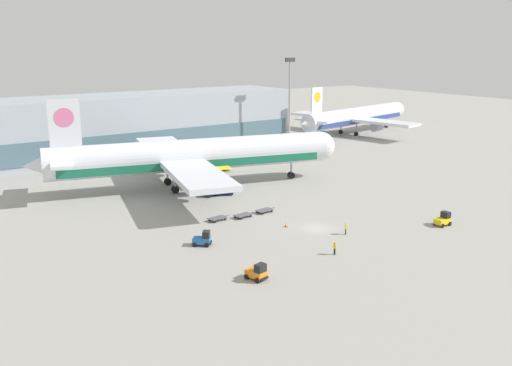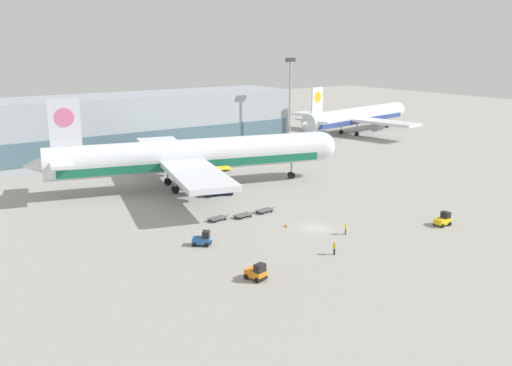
{
  "view_description": "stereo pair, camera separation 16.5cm",
  "coord_description": "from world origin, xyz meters",
  "px_view_note": "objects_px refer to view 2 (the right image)",
  "views": [
    {
      "loc": [
        -52.2,
        -59.04,
        26.18
      ],
      "look_at": [
        -0.87,
        14.17,
        4.0
      ],
      "focal_mm": 40.0,
      "sensor_mm": 36.0,
      "label": 1
    },
    {
      "loc": [
        -52.07,
        -59.13,
        26.18
      ],
      "look_at": [
        -0.87,
        14.17,
        4.0
      ],
      "focal_mm": 40.0,
      "sensor_mm": 36.0,
      "label": 2
    }
  ],
  "objects_px": {
    "airplane_distant": "(355,117)",
    "traffic_cone_near": "(286,225)",
    "baggage_tug_foreground": "(443,220)",
    "baggage_tug_far": "(257,272)",
    "baggage_dolly_lead": "(217,218)",
    "baggage_dolly_second": "(243,215)",
    "airplane_main": "(189,156)",
    "light_mast": "(290,96)",
    "baggage_tug_mid": "(203,239)",
    "baggage_dolly_third": "(264,210)",
    "ground_crew_near": "(346,227)",
    "ground_crew_far": "(334,247)",
    "scissor_lift_loader": "(217,184)"
  },
  "relations": [
    {
      "from": "airplane_distant",
      "to": "traffic_cone_near",
      "type": "distance_m",
      "value": 90.16
    },
    {
      "from": "airplane_distant",
      "to": "baggage_tug_foreground",
      "type": "bearing_deg",
      "value": -136.35
    },
    {
      "from": "baggage_tug_far",
      "to": "airplane_distant",
      "type": "bearing_deg",
      "value": 115.91
    },
    {
      "from": "baggage_dolly_lead",
      "to": "baggage_dolly_second",
      "type": "bearing_deg",
      "value": -19.1
    },
    {
      "from": "airplane_main",
      "to": "baggage_tug_foreground",
      "type": "bearing_deg",
      "value": -49.79
    },
    {
      "from": "light_mast",
      "to": "baggage_tug_mid",
      "type": "relative_size",
      "value": 8.03
    },
    {
      "from": "baggage_dolly_second",
      "to": "baggage_dolly_third",
      "type": "xyz_separation_m",
      "value": [
        4.21,
        0.22,
        0.0
      ]
    },
    {
      "from": "baggage_tug_foreground",
      "to": "baggage_dolly_lead",
      "type": "relative_size",
      "value": 0.66
    },
    {
      "from": "baggage_tug_foreground",
      "to": "baggage_dolly_lead",
      "type": "distance_m",
      "value": 33.36
    },
    {
      "from": "light_mast",
      "to": "baggage_dolly_second",
      "type": "bearing_deg",
      "value": -134.86
    },
    {
      "from": "ground_crew_near",
      "to": "ground_crew_far",
      "type": "height_order",
      "value": "ground_crew_far"
    },
    {
      "from": "ground_crew_far",
      "to": "light_mast",
      "type": "bearing_deg",
      "value": -20.33
    },
    {
      "from": "scissor_lift_loader",
      "to": "baggage_tug_mid",
      "type": "distance_m",
      "value": 25.86
    },
    {
      "from": "airplane_distant",
      "to": "light_mast",
      "type": "bearing_deg",
      "value": -178.31
    },
    {
      "from": "scissor_lift_loader",
      "to": "traffic_cone_near",
      "type": "height_order",
      "value": "scissor_lift_loader"
    },
    {
      "from": "baggage_tug_far",
      "to": "baggage_dolly_lead",
      "type": "bearing_deg",
      "value": 146.2
    },
    {
      "from": "light_mast",
      "to": "airplane_distant",
      "type": "bearing_deg",
      "value": 12.12
    },
    {
      "from": "baggage_tug_mid",
      "to": "baggage_tug_far",
      "type": "xyz_separation_m",
      "value": [
        -0.56,
        -13.27,
        0.0
      ]
    },
    {
      "from": "ground_crew_near",
      "to": "traffic_cone_near",
      "type": "xyz_separation_m",
      "value": [
        -4.78,
        7.44,
        -0.68
      ]
    },
    {
      "from": "baggage_tug_mid",
      "to": "baggage_dolly_third",
      "type": "xyz_separation_m",
      "value": [
        15.45,
        7.46,
        -0.49
      ]
    },
    {
      "from": "airplane_distant",
      "to": "baggage_dolly_lead",
      "type": "relative_size",
      "value": 13.02
    },
    {
      "from": "light_mast",
      "to": "baggage_tug_foreground",
      "type": "distance_m",
      "value": 67.88
    },
    {
      "from": "airplane_main",
      "to": "baggage_tug_mid",
      "type": "xyz_separation_m",
      "value": [
        -13.42,
        -28.39,
        -4.96
      ]
    },
    {
      "from": "scissor_lift_loader",
      "to": "traffic_cone_near",
      "type": "xyz_separation_m",
      "value": [
        -1.2,
        -21.17,
        -1.53
      ]
    },
    {
      "from": "scissor_lift_loader",
      "to": "baggage_tug_foreground",
      "type": "relative_size",
      "value": 2.33
    },
    {
      "from": "light_mast",
      "to": "baggage_tug_far",
      "type": "distance_m",
      "value": 85.0
    },
    {
      "from": "baggage_tug_foreground",
      "to": "baggage_dolly_lead",
      "type": "height_order",
      "value": "baggage_tug_foreground"
    },
    {
      "from": "baggage_dolly_lead",
      "to": "baggage_dolly_second",
      "type": "relative_size",
      "value": 1.0
    },
    {
      "from": "airplane_distant",
      "to": "baggage_tug_mid",
      "type": "distance_m",
      "value": 101.14
    },
    {
      "from": "scissor_lift_loader",
      "to": "baggage_dolly_second",
      "type": "bearing_deg",
      "value": -90.67
    },
    {
      "from": "baggage_tug_mid",
      "to": "baggage_dolly_second",
      "type": "relative_size",
      "value": 0.74
    },
    {
      "from": "ground_crew_far",
      "to": "airplane_distant",
      "type": "bearing_deg",
      "value": -32.38
    },
    {
      "from": "airplane_main",
      "to": "scissor_lift_loader",
      "type": "height_order",
      "value": "airplane_main"
    },
    {
      "from": "light_mast",
      "to": "ground_crew_far",
      "type": "bearing_deg",
      "value": -123.89
    },
    {
      "from": "airplane_main",
      "to": "baggage_dolly_second",
      "type": "relative_size",
      "value": 15.12
    },
    {
      "from": "scissor_lift_loader",
      "to": "baggage_tug_mid",
      "type": "bearing_deg",
      "value": -110.9
    },
    {
      "from": "ground_crew_near",
      "to": "ground_crew_far",
      "type": "distance_m",
      "value": 8.24
    },
    {
      "from": "baggage_dolly_third",
      "to": "ground_crew_near",
      "type": "distance_m",
      "value": 15.37
    },
    {
      "from": "baggage_tug_mid",
      "to": "ground_crew_far",
      "type": "distance_m",
      "value": 17.31
    },
    {
      "from": "baggage_tug_far",
      "to": "baggage_tug_foreground",
      "type": "bearing_deg",
      "value": 76.86
    },
    {
      "from": "light_mast",
      "to": "baggage_dolly_third",
      "type": "xyz_separation_m",
      "value": [
        -38.85,
        -43.05,
        -12.63
      ]
    },
    {
      "from": "baggage_dolly_second",
      "to": "baggage_tug_mid",
      "type": "bearing_deg",
      "value": -153.94
    },
    {
      "from": "baggage_tug_mid",
      "to": "traffic_cone_near",
      "type": "xyz_separation_m",
      "value": [
        13.82,
        -0.14,
        -0.55
      ]
    },
    {
      "from": "traffic_cone_near",
      "to": "baggage_dolly_lead",
      "type": "bearing_deg",
      "value": 128.73
    },
    {
      "from": "airplane_distant",
      "to": "baggage_tug_mid",
      "type": "height_order",
      "value": "airplane_distant"
    },
    {
      "from": "baggage_tug_foreground",
      "to": "ground_crew_far",
      "type": "relative_size",
      "value": 1.43
    },
    {
      "from": "baggage_tug_far",
      "to": "baggage_dolly_third",
      "type": "height_order",
      "value": "baggage_tug_far"
    },
    {
      "from": "baggage_tug_foreground",
      "to": "baggage_tug_mid",
      "type": "height_order",
      "value": "same"
    },
    {
      "from": "light_mast",
      "to": "baggage_tug_far",
      "type": "height_order",
      "value": "light_mast"
    },
    {
      "from": "airplane_main",
      "to": "baggage_tug_mid",
      "type": "bearing_deg",
      "value": -100.66
    }
  ]
}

